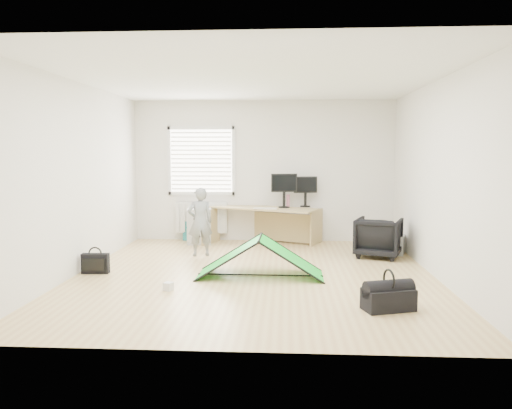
# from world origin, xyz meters

# --- Properties ---
(ground) EXTENTS (5.50, 5.50, 0.00)m
(ground) POSITION_xyz_m (0.00, 0.00, 0.00)
(ground) COLOR tan
(ground) RESTS_ON ground
(back_wall) EXTENTS (5.00, 0.02, 2.70)m
(back_wall) POSITION_xyz_m (0.00, 2.75, 1.35)
(back_wall) COLOR silver
(back_wall) RESTS_ON ground
(window) EXTENTS (1.20, 0.06, 1.20)m
(window) POSITION_xyz_m (-1.20, 2.71, 1.55)
(window) COLOR silver
(window) RESTS_ON back_wall
(radiator) EXTENTS (1.00, 0.12, 0.60)m
(radiator) POSITION_xyz_m (-1.20, 2.67, 0.45)
(radiator) COLOR silver
(radiator) RESTS_ON back_wall
(desk) EXTENTS (2.11, 1.38, 0.69)m
(desk) POSITION_xyz_m (0.02, 2.38, 0.34)
(desk) COLOR tan
(desk) RESTS_ON ground
(filing_cabinet) EXTENTS (0.50, 0.62, 0.67)m
(filing_cabinet) POSITION_xyz_m (-1.19, 2.41, 0.33)
(filing_cabinet) COLOR #A7A9AC
(filing_cabinet) RESTS_ON ground
(monitor_left) EXTENTS (0.50, 0.21, 0.46)m
(monitor_left) POSITION_xyz_m (0.41, 2.37, 0.92)
(monitor_left) COLOR black
(monitor_left) RESTS_ON desk
(monitor_right) EXTENTS (0.45, 0.18, 0.42)m
(monitor_right) POSITION_xyz_m (0.81, 2.53, 0.90)
(monitor_right) COLOR black
(monitor_right) RESTS_ON desk
(keyboard) EXTENTS (0.43, 0.17, 0.02)m
(keyboard) POSITION_xyz_m (0.06, 2.13, 0.70)
(keyboard) COLOR beige
(keyboard) RESTS_ON desk
(thermos) EXTENTS (0.08, 0.08, 0.23)m
(thermos) POSITION_xyz_m (0.48, 2.49, 0.80)
(thermos) COLOR #BA6880
(thermos) RESTS_ON desk
(office_chair) EXTENTS (0.90, 0.91, 0.65)m
(office_chair) POSITION_xyz_m (1.96, 1.30, 0.33)
(office_chair) COLOR black
(office_chair) RESTS_ON ground
(person) EXTENTS (0.48, 0.40, 1.14)m
(person) POSITION_xyz_m (-0.98, 1.23, 0.57)
(person) COLOR gray
(person) RESTS_ON ground
(kite) EXTENTS (1.75, 0.79, 0.54)m
(kite) POSITION_xyz_m (0.09, -0.09, 0.27)
(kite) COLOR green
(kite) RESTS_ON ground
(storage_crate) EXTENTS (0.65, 0.54, 0.31)m
(storage_crate) POSITION_xyz_m (2.17, 1.63, 0.16)
(storage_crate) COLOR #B8BDC1
(storage_crate) RESTS_ON ground
(tote_bag) EXTENTS (0.35, 0.24, 0.38)m
(tote_bag) POSITION_xyz_m (-1.39, 2.63, 0.19)
(tote_bag) COLOR teal
(tote_bag) RESTS_ON ground
(laptop_bag) EXTENTS (0.39, 0.13, 0.29)m
(laptop_bag) POSITION_xyz_m (-2.26, -0.07, 0.14)
(laptop_bag) COLOR black
(laptop_bag) RESTS_ON ground
(white_box) EXTENTS (0.13, 0.13, 0.10)m
(white_box) POSITION_xyz_m (-1.02, -0.88, 0.05)
(white_box) COLOR silver
(white_box) RESTS_ON ground
(duffel_bag) EXTENTS (0.60, 0.43, 0.24)m
(duffel_bag) POSITION_xyz_m (1.56, -1.51, 0.12)
(duffel_bag) COLOR black
(duffel_bag) RESTS_ON ground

